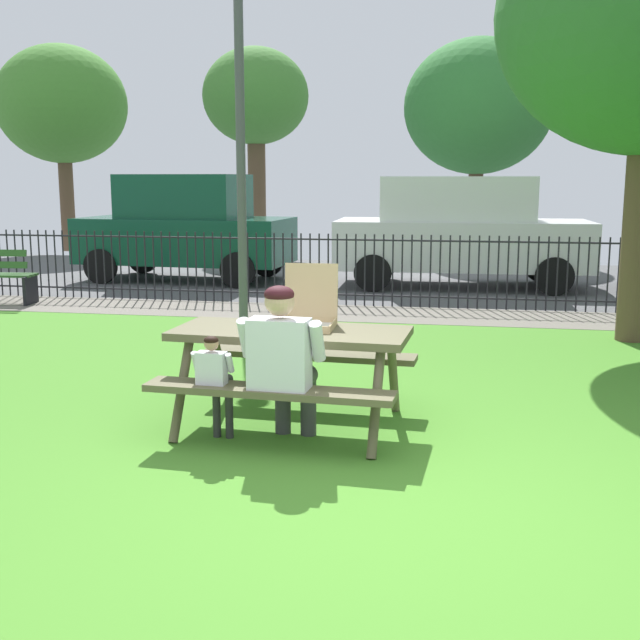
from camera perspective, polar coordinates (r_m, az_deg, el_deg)
The scene contains 14 objects.
ground at distance 6.38m, azimuth 6.82°, elevation -7.46°, with size 28.00×11.45×0.02m, color #498A2A.
cobblestone_walkway at distance 11.27m, azimuth 8.43°, elevation 0.27°, with size 28.00×1.40×0.01m, color slate.
street_asphalt at distance 15.21m, azimuth 8.96°, elevation 2.81°, with size 28.00×6.57×0.01m, color #515154.
picnic_table_foreground at distance 6.12m, azimuth -2.10°, elevation -2.27°, with size 1.88×1.58×0.79m.
pizza_box_open at distance 6.20m, azimuth -0.83°, elevation 0.59°, with size 0.44×0.47×0.48m.
adult_at_table at distance 5.61m, azimuth -2.65°, elevation -2.79°, with size 0.62×0.61×1.19m.
child_at_table at distance 5.78m, azimuth -7.55°, elevation -4.11°, with size 0.31×0.30×0.81m.
iron_fence_streetside at distance 11.88m, azimuth 8.62°, elevation 3.50°, with size 22.27×0.03×1.09m.
lamp_post_walkway at distance 10.48m, azimuth -5.77°, elevation 14.62°, with size 0.28×0.28×4.54m.
parked_car_far_left at distance 15.18m, azimuth -9.64°, elevation 6.64°, with size 3.99×2.01×1.98m.
parked_car_left at distance 14.28m, azimuth 10.08°, elevation 6.38°, with size 4.45×2.01×1.94m.
far_tree_left at distance 22.24m, azimuth -18.09°, elevation 14.48°, with size 3.34×3.34×5.29m.
far_tree_midleft at distance 20.36m, azimuth -4.65°, elevation 15.54°, with size 2.62×2.62×5.09m.
far_tree_center at distance 19.66m, azimuth 11.32°, elevation 14.78°, with size 3.50×3.50×5.14m.
Camera 1 is at (0.34, -4.35, 1.92)m, focal length 44.47 mm.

